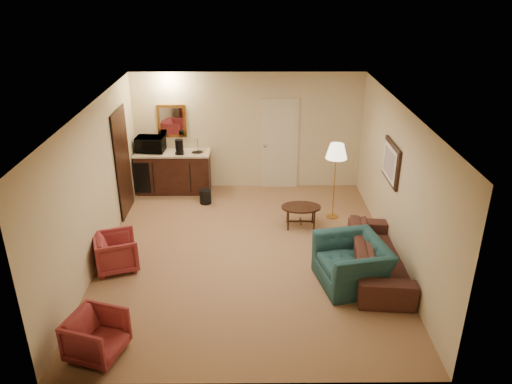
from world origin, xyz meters
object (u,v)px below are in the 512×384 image
floor_lamp (335,181)px  wetbar_cabinet (174,172)px  rose_chair_near (116,250)px  rose_chair_far (96,334)px  coffee_maker (179,147)px  microwave (150,143)px  coffee_table (301,216)px  teal_armchair (353,256)px  waste_bin (205,196)px  sofa (380,250)px

floor_lamp → wetbar_cabinet: bearing=158.5°
rose_chair_near → floor_lamp: floor_lamp is taller
rose_chair_far → coffee_maker: coffee_maker is taller
microwave → rose_chair_far: bearing=-82.3°
rose_chair_far → coffee_table: rose_chair_far is taller
floor_lamp → coffee_maker: (-3.17, 1.21, 0.31)m
wetbar_cabinet → coffee_maker: (0.18, -0.11, 0.62)m
wetbar_cabinet → teal_armchair: teal_armchair is taller
coffee_table → floor_lamp: 0.97m
rose_chair_near → floor_lamp: 4.29m
rose_chair_near → floor_lamp: (3.85, 1.84, 0.44)m
rose_chair_near → waste_bin: rose_chair_near is taller
coffee_maker → teal_armchair: bearing=-54.5°
teal_armchair → microwave: (-3.77, 3.68, 0.64)m
floor_lamp → coffee_maker: bearing=159.1°
wetbar_cabinet → coffee_table: 3.19m
rose_chair_near → coffee_maker: 3.21m
rose_chair_far → sofa: bearing=-47.1°
floor_lamp → coffee_maker: 3.41m
teal_armchair → coffee_table: size_ratio=1.47×
rose_chair_near → coffee_maker: size_ratio=2.08×
floor_lamp → waste_bin: size_ratio=5.01×
rose_chair_near → microwave: bearing=-19.5°
sofa → waste_bin: sofa is taller
teal_armchair → rose_chair_far: size_ratio=1.68×
teal_armchair → floor_lamp: 2.32m
coffee_maker → microwave: bearing=159.5°
sofa → coffee_table: sofa is taller
rose_chair_far → microwave: microwave is taller
coffee_table → coffee_maker: 3.09m
sofa → coffee_table: size_ratio=2.85×
coffee_table → microwave: size_ratio=1.26×
teal_armchair → rose_chair_near: 3.83m
rose_chair_near → waste_bin: bearing=-45.3°
sofa → rose_chair_far: 4.47m
wetbar_cabinet → coffee_maker: size_ratio=5.06×
wetbar_cabinet → microwave: 0.82m
sofa → teal_armchair: 0.59m
waste_bin → rose_chair_far: bearing=-102.3°
rose_chair_near → wetbar_cabinet: bearing=-28.0°
floor_lamp → microwave: 4.08m
rose_chair_near → rose_chair_far: (0.25, -2.05, -0.01)m
coffee_maker → wetbar_cabinet: bearing=142.9°
floor_lamp → microwave: floor_lamp is taller
wetbar_cabinet → rose_chair_near: (-0.50, -3.16, -0.12)m
teal_armchair → wetbar_cabinet: bearing=-149.8°
floor_lamp → waste_bin: 2.76m
sofa → floor_lamp: bearing=18.3°
rose_chair_far → coffee_maker: bearing=13.0°
coffee_maker → rose_chair_near: bearing=-108.7°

